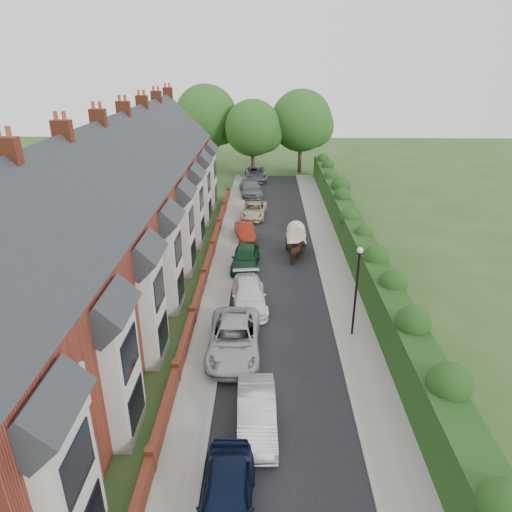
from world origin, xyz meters
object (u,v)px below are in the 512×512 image
at_px(car_grey, 250,188).
at_px(horse_cart, 296,236).
at_px(car_silver_b, 234,339).
at_px(car_beige, 254,210).
at_px(car_red, 245,231).
at_px(car_green, 246,257).
at_px(car_black, 252,173).
at_px(lamppost, 357,281).
at_px(horse, 297,253).
at_px(car_silver_a, 257,413).
at_px(car_white, 249,295).
at_px(car_navy, 227,498).

relative_size(car_grey, horse_cart, 1.67).
height_order(car_silver_b, car_beige, car_silver_b).
distance_m(car_red, car_beige, 5.63).
bearing_deg(car_green, car_black, 93.65).
height_order(car_silver_b, horse_cart, horse_cart).
height_order(lamppost, horse, lamppost).
relative_size(lamppost, car_beige, 1.10).
relative_size(car_silver_a, horse_cart, 1.34).
xyz_separation_m(car_black, horse, (4.01, -25.03, 0.06)).
height_order(car_black, horse, horse).
height_order(lamppost, car_silver_b, lamppost).
bearing_deg(car_grey, car_white, -95.41).
bearing_deg(horse, horse_cart, -65.61).
height_order(car_grey, horse_cart, horse_cart).
relative_size(lamppost, horse, 2.93).
bearing_deg(car_red, car_silver_a, -97.58).
relative_size(car_silver_b, horse, 3.18).
height_order(car_white, car_red, car_white).
bearing_deg(car_black, car_red, -99.75).
height_order(car_red, horse, horse).
xyz_separation_m(car_navy, car_red, (-0.52, 24.87, -0.13)).
xyz_separation_m(car_silver_a, car_black, (-1.40, 41.31, -0.04)).
bearing_deg(horse, car_silver_b, 95.22).
bearing_deg(car_black, car_green, -99.12).
distance_m(car_silver_a, horse_cart, 18.39).
height_order(car_grey, car_black, car_grey).
relative_size(car_navy, car_silver_b, 0.80).
height_order(car_green, car_red, car_green).
relative_size(lamppost, car_silver_b, 0.92).
relative_size(car_navy, car_silver_a, 1.03).
bearing_deg(car_white, horse, 56.47).
bearing_deg(car_white, car_beige, 84.05).
distance_m(car_navy, horse_cart, 22.37).
relative_size(car_silver_a, car_black, 1.09).
xyz_separation_m(lamppost, car_red, (-6.40, 14.20, -2.66)).
height_order(horse, horse_cart, horse_cart).
distance_m(car_white, horse, 7.23).
distance_m(car_silver_b, horse_cart, 13.60).
bearing_deg(car_silver_a, car_red, 91.39).
xyz_separation_m(car_red, car_beige, (0.59, 5.60, 0.02)).
distance_m(car_green, horse_cart, 4.71).
bearing_deg(car_silver_b, car_black, 89.55).
relative_size(car_beige, car_black, 1.17).
relative_size(car_black, horse, 2.27).
distance_m(car_green, car_red, 5.61).
bearing_deg(car_white, car_navy, -97.20).
bearing_deg(horse, car_green, 38.08).
bearing_deg(car_white, car_green, 88.07).
relative_size(car_green, car_red, 1.19).
distance_m(car_navy, car_green, 19.27).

